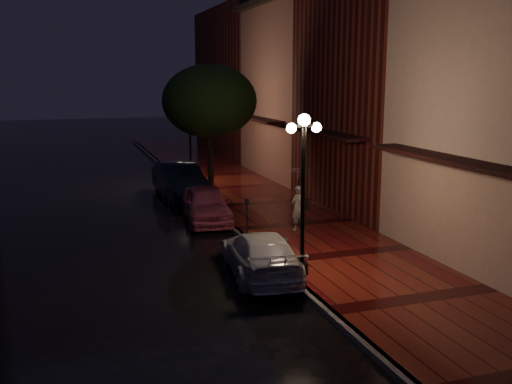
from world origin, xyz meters
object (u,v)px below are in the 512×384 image
object	(u,v)px
streetlamp_far	(190,135)
woman_with_umbrella	(298,189)
street_tree	(210,103)
silver_car	(261,254)
pink_car	(206,204)
parking_meter	(247,213)
streetlamp_near	(303,185)
navy_car	(180,180)

from	to	relation	value
streetlamp_far	woman_with_umbrella	world-z (taller)	streetlamp_far
street_tree	woman_with_umbrella	xyz separation A→B (m)	(1.37, -6.81, -2.63)
silver_car	streetlamp_far	bearing A→B (deg)	-87.25
pink_car	parking_meter	bearing A→B (deg)	-68.37
pink_car	streetlamp_far	bearing A→B (deg)	88.42
streetlamp_near	silver_car	bearing A→B (deg)	146.34
navy_car	streetlamp_near	bearing A→B (deg)	-87.34
silver_car	pink_car	bearing A→B (deg)	-83.19
streetlamp_near	woman_with_umbrella	world-z (taller)	streetlamp_near
streetlamp_far	silver_car	distance (m)	13.55
streetlamp_far	silver_car	xyz separation A→B (m)	(-0.95, -13.37, -1.99)
streetlamp_near	navy_car	world-z (taller)	streetlamp_near
pink_car	woman_with_umbrella	bearing A→B (deg)	-40.47
parking_meter	streetlamp_near	bearing A→B (deg)	-97.33
navy_car	pink_car	bearing A→B (deg)	-91.37
street_tree	streetlamp_far	bearing A→B (deg)	94.91
streetlamp_near	street_tree	xyz separation A→B (m)	(0.26, 10.99, 1.64)
street_tree	parking_meter	size ratio (longest dim) A/B	4.64
streetlamp_near	silver_car	xyz separation A→B (m)	(-0.95, 0.63, -1.99)
navy_car	silver_car	xyz separation A→B (m)	(0.09, -10.98, -0.18)
streetlamp_near	pink_car	bearing A→B (deg)	97.83
streetlamp_near	street_tree	distance (m)	11.12
streetlamp_near	navy_car	xyz separation A→B (m)	(-1.04, 11.61, -1.81)
street_tree	silver_car	xyz separation A→B (m)	(-1.21, -10.36, -3.63)
pink_car	navy_car	world-z (taller)	navy_car
streetlamp_near	pink_car	world-z (taller)	streetlamp_near
pink_car	silver_car	bearing A→B (deg)	-83.96
silver_car	parking_meter	xyz separation A→B (m)	(0.75, 3.58, 0.29)
woman_with_umbrella	navy_car	bearing A→B (deg)	-91.41
street_tree	navy_car	bearing A→B (deg)	154.55
silver_car	streetlamp_near	bearing A→B (deg)	153.15
pink_car	parking_meter	xyz separation A→B (m)	(0.75, -2.69, 0.23)
silver_car	woman_with_umbrella	size ratio (longest dim) A/B	1.90
streetlamp_near	streetlamp_far	distance (m)	14.00
silver_car	parking_meter	size ratio (longest dim) A/B	3.38
streetlamp_far	pink_car	world-z (taller)	streetlamp_far
streetlamp_near	streetlamp_far	size ratio (longest dim) A/B	1.00
street_tree	silver_car	world-z (taller)	street_tree
woman_with_umbrella	streetlamp_near	bearing A→B (deg)	47.53
streetlamp_near	parking_meter	size ratio (longest dim) A/B	3.45
streetlamp_near	street_tree	size ratio (longest dim) A/B	0.74
streetlamp_far	woman_with_umbrella	bearing A→B (deg)	-80.57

